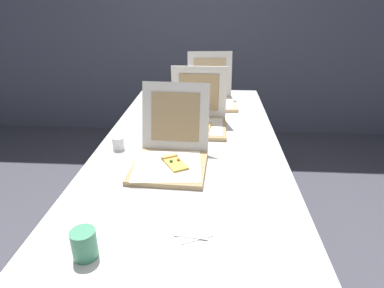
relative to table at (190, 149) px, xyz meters
The scene contains 9 objects.
wall_back 2.10m from the table, 90.00° to the left, with size 10.00×0.10×2.60m, color slate.
table is the anchor object (origin of this frame).
pizza_box_front 0.30m from the table, 105.02° to the right, with size 0.35×0.43×0.35m.
pizza_box_middle 0.23m from the table, 80.88° to the left, with size 0.34×0.34×0.35m.
pizza_box_back 0.70m from the table, 81.24° to the left, with size 0.37×0.41×0.35m.
cup_white_near_center 0.39m from the table, 161.87° to the right, with size 0.06×0.06×0.06m, color white.
cup_white_far 0.38m from the table, 125.79° to the left, with size 0.06×0.06×0.06m, color white.
cup_printed_front 0.92m from the table, 106.38° to the right, with size 0.08×0.08×0.09m, color #4C9E75.
napkin_pile 0.73m from the table, 85.44° to the right, with size 0.15×0.15×0.01m.
Camera 1 is at (0.11, -1.02, 1.45)m, focal length 30.35 mm.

